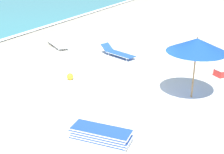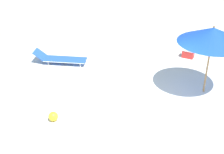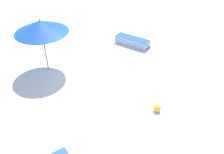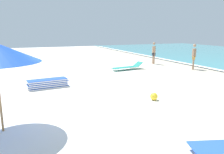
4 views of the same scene
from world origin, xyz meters
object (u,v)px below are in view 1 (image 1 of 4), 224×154
(lounger_stack, at_px, (101,135))
(sun_lounger_near_water_left, at_px, (57,43))
(beach_umbrella, at_px, (197,45))
(cooler_box, at_px, (220,73))
(beach_ball, at_px, (70,77))
(sun_lounger_under_umbrella, at_px, (118,53))

(lounger_stack, relative_size, sun_lounger_near_water_left, 0.87)
(beach_umbrella, xyz_separation_m, lounger_stack, (-4.29, 1.65, -1.91))
(cooler_box, bearing_deg, beach_ball, -111.53)
(lounger_stack, relative_size, sun_lounger_under_umbrella, 0.87)
(sun_lounger_under_umbrella, xyz_separation_m, sun_lounger_near_water_left, (-0.02, 4.07, 0.00))
(lounger_stack, distance_m, sun_lounger_under_umbrella, 8.17)
(beach_umbrella, relative_size, lounger_stack, 1.25)
(beach_umbrella, bearing_deg, cooler_box, -11.73)
(sun_lounger_near_water_left, bearing_deg, lounger_stack, -103.28)
(beach_ball, bearing_deg, lounger_stack, -134.65)
(sun_lounger_under_umbrella, relative_size, sun_lounger_near_water_left, 1.00)
(beach_ball, bearing_deg, sun_lounger_near_water_left, 43.22)
(sun_lounger_under_umbrella, distance_m, sun_lounger_near_water_left, 4.07)
(lounger_stack, bearing_deg, cooler_box, -23.64)
(sun_lounger_under_umbrella, bearing_deg, cooler_box, -76.92)
(lounger_stack, distance_m, sun_lounger_near_water_left, 10.45)
(lounger_stack, height_order, sun_lounger_near_water_left, sun_lounger_near_water_left)
(lounger_stack, height_order, sun_lounger_under_umbrella, sun_lounger_under_umbrella)
(sun_lounger_near_water_left, bearing_deg, cooler_box, -60.17)
(sun_lounger_under_umbrella, height_order, cooler_box, sun_lounger_under_umbrella)
(sun_lounger_near_water_left, distance_m, cooler_box, 9.53)
(sun_lounger_near_water_left, height_order, cooler_box, sun_lounger_near_water_left)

